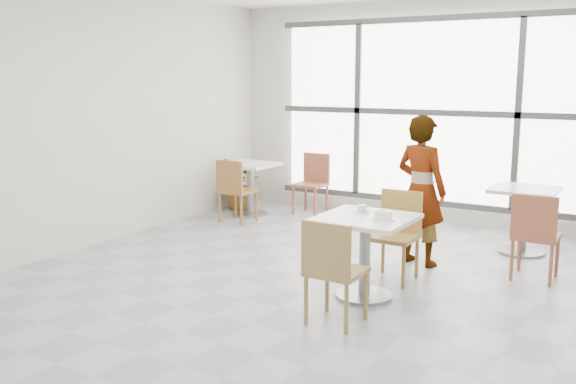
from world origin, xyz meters
The scene contains 16 objects.
floor centered at (0.00, 0.00, 0.00)m, with size 7.00×7.00×0.00m, color #9E9EA5.
wall_back centered at (0.00, 3.50, 1.50)m, with size 6.00×6.00×0.00m, color silver.
wall_left centered at (-3.00, 0.00, 1.50)m, with size 7.00×7.00×0.00m, color silver.
window centered at (0.00, 3.44, 1.50)m, with size 4.60×0.07×2.52m.
main_table centered at (0.51, 0.19, 0.52)m, with size 0.80×0.80×0.75m.
chair_near centered at (0.57, -0.56, 0.50)m, with size 0.42×0.42×0.87m.
chair_far centered at (0.54, 0.87, 0.50)m, with size 0.42×0.42×0.87m.
oatmeal_bowl centered at (0.69, 0.15, 0.79)m, with size 0.21×0.21×0.09m.
coffee_cup centered at (0.41, 0.34, 0.78)m, with size 0.16×0.13×0.07m.
person centered at (0.57, 1.45, 0.80)m, with size 0.58×0.38×1.59m, color black.
bg_table_left centered at (-2.38, 2.55, 0.49)m, with size 0.70×0.70×0.75m.
bg_table_right centered at (1.42, 2.46, 0.49)m, with size 0.70×0.70×0.75m.
bg_chair_left_near centered at (-2.25, 1.99, 0.50)m, with size 0.42×0.42×0.87m.
bg_chair_left_far centered at (-1.66, 3.12, 0.50)m, with size 0.42×0.42×0.87m.
bg_chair_right_near centered at (1.72, 1.48, 0.50)m, with size 0.42×0.42×0.87m.
plant_left centered at (-2.70, 2.79, 0.40)m, with size 0.71×0.62×0.79m, color #58863E.
Camera 1 is at (2.80, -4.90, 1.98)m, focal length 39.78 mm.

